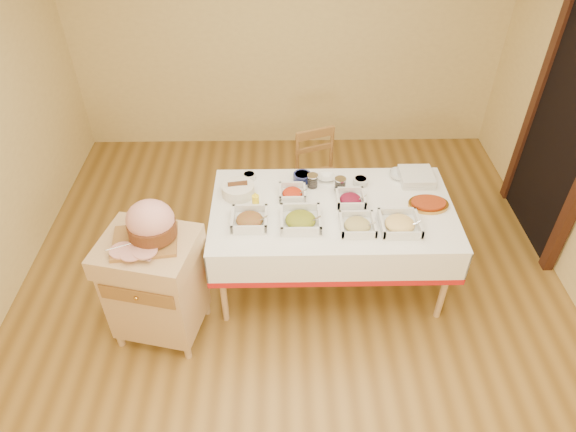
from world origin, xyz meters
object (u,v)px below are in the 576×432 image
object	(u,v)px
butcher_cart	(155,283)
preserve_jar_right	(340,185)
bread_basket	(238,190)
plate_stack	(416,177)
preserve_jar_left	(313,181)
brass_platter	(428,204)
ham_on_board	(150,225)
dining_chair	(319,177)
mustard_bottle	(256,202)
dining_table	(331,224)

from	to	relation	value
butcher_cart	preserve_jar_right	xyz separation A→B (m)	(1.35, 0.71, 0.31)
bread_basket	plate_stack	bearing A→B (deg)	6.20
butcher_cart	preserve_jar_left	bearing A→B (deg)	33.95
butcher_cart	brass_platter	size ratio (longest dim) A/B	2.92
ham_on_board	preserve_jar_right	bearing A→B (deg)	27.41
ham_on_board	plate_stack	size ratio (longest dim) A/B	1.72
dining_chair	plate_stack	bearing A→B (deg)	-34.33
brass_platter	preserve_jar_left	bearing A→B (deg)	163.10
ham_on_board	mustard_bottle	bearing A→B (deg)	34.23
plate_stack	butcher_cart	bearing A→B (deg)	-157.23
dining_chair	preserve_jar_right	xyz separation A→B (m)	(0.11, -0.61, 0.36)
dining_chair	preserve_jar_right	size ratio (longest dim) A/B	7.77
dining_table	mustard_bottle	xyz separation A→B (m)	(-0.57, -0.02, 0.23)
plate_stack	dining_chair	bearing A→B (deg)	145.67
brass_platter	bread_basket	bearing A→B (deg)	173.40
brass_platter	dining_table	bearing A→B (deg)	-179.46
butcher_cart	ham_on_board	world-z (taller)	ham_on_board
preserve_jar_right	plate_stack	xyz separation A→B (m)	(0.62, 0.11, -0.01)
dining_table	dining_chair	size ratio (longest dim) A/B	2.07
ham_on_board	plate_stack	world-z (taller)	ham_on_board
preserve_jar_left	preserve_jar_right	bearing A→B (deg)	-14.67
bread_basket	ham_on_board	bearing A→B (deg)	-129.08
mustard_bottle	dining_table	bearing A→B (deg)	1.63
dining_chair	brass_platter	size ratio (longest dim) A/B	2.89
butcher_cart	mustard_bottle	distance (m)	0.92
dining_table	preserve_jar_right	xyz separation A→B (m)	(0.07, 0.21, 0.21)
bread_basket	dining_table	bearing A→B (deg)	-13.58
butcher_cart	preserve_jar_left	size ratio (longest dim) A/B	8.13
bread_basket	plate_stack	size ratio (longest dim) A/B	0.97
dining_table	preserve_jar_left	distance (m)	0.37
mustard_bottle	brass_platter	bearing A→B (deg)	1.02
butcher_cart	brass_platter	xyz separation A→B (m)	(2.00, 0.51, 0.27)
mustard_bottle	brass_platter	distance (m)	1.29
plate_stack	preserve_jar_right	bearing A→B (deg)	-169.57
ham_on_board	brass_platter	world-z (taller)	ham_on_board
plate_stack	brass_platter	bearing A→B (deg)	-84.93
dining_chair	ham_on_board	world-z (taller)	ham_on_board
preserve_jar_left	mustard_bottle	bearing A→B (deg)	-146.93
dining_chair	ham_on_board	size ratio (longest dim) A/B	1.99
ham_on_board	brass_platter	bearing A→B (deg)	13.61
mustard_bottle	bread_basket	distance (m)	0.24
ham_on_board	mustard_bottle	distance (m)	0.82
preserve_jar_right	butcher_cart	bearing A→B (deg)	-152.19
ham_on_board	bread_basket	bearing A→B (deg)	50.92
dining_chair	mustard_bottle	world-z (taller)	mustard_bottle
ham_on_board	dining_table	bearing A→B (deg)	20.69
ham_on_board	mustard_bottle	world-z (taller)	ham_on_board
butcher_cart	preserve_jar_left	distance (m)	1.41
dining_table	preserve_jar_right	bearing A→B (deg)	70.88
ham_on_board	preserve_jar_right	xyz separation A→B (m)	(1.31, 0.68, -0.20)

